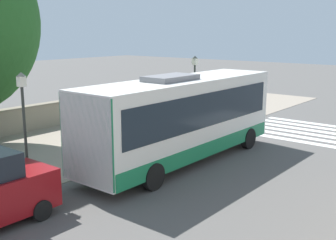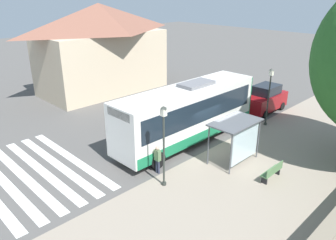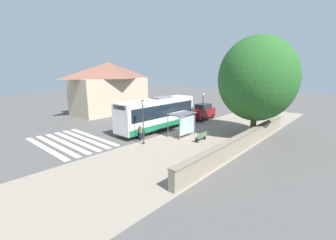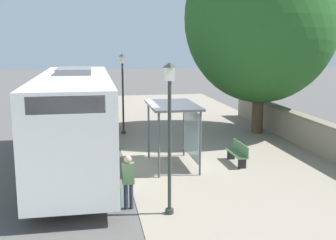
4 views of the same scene
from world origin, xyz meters
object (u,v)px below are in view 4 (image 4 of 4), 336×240
bus_shelter (177,114)px  parked_car_behind_bus (92,108)px  pedestrian (128,178)px  street_lamp_near (123,87)px  bus (75,119)px  shade_tree (261,18)px  bench (238,153)px  street_lamp_far (170,126)px

bus_shelter → parked_car_behind_bus: bearing=-69.9°
bus_shelter → pedestrian: bus_shelter is taller
bus_shelter → street_lamp_near: 6.44m
bus → shade_tree: 11.36m
bus → pedestrian: bus is taller
bench → street_lamp_far: 6.04m
pedestrian → street_lamp_near: street_lamp_near is taller
bench → street_lamp_near: street_lamp_near is taller
bus → bus_shelter: (-3.84, 0.09, 0.09)m
bench → street_lamp_far: street_lamp_far is taller
pedestrian → street_lamp_far: street_lamp_far is taller
shade_tree → parked_car_behind_bus: bearing=-22.3°
pedestrian → bench: 6.06m
bus → street_lamp_near: street_lamp_near is taller
bus_shelter → street_lamp_far: 4.77m
street_lamp_far → bus: bearing=-60.1°
bus_shelter → parked_car_behind_bus: (3.21, -8.76, -1.02)m
pedestrian → bench: bearing=-141.0°
pedestrian → parked_car_behind_bus: (0.96, -12.78, 0.11)m
bus → street_lamp_near: 6.55m
bus → pedestrian: 4.53m
bus → shade_tree: bearing=-151.2°
bus → pedestrian: (-1.60, 4.10, -1.04)m
street_lamp_far → shade_tree: 12.33m
bench → shade_tree: shade_tree is taller
bench → shade_tree: size_ratio=0.16×
pedestrian → bench: pedestrian is taller
bench → street_lamp_near: bearing=-57.7°
shade_tree → parked_car_behind_bus: (8.67, -3.55, -4.97)m
bench → parked_car_behind_bus: 10.62m
bus → bench: size_ratio=6.51×
bus_shelter → street_lamp_far: street_lamp_far is taller
bench → street_lamp_far: size_ratio=0.38×
bus_shelter → parked_car_behind_bus: bus_shelter is taller
pedestrian → shade_tree: bearing=-129.9°
bus_shelter → street_lamp_near: (1.61, -6.22, 0.44)m
pedestrian → street_lamp_far: 2.03m
pedestrian → bench: size_ratio=0.98×
street_lamp_far → shade_tree: shade_tree is taller
street_lamp_near → parked_car_behind_bus: street_lamp_near is taller
bus_shelter → street_lamp_near: street_lamp_near is taller
pedestrian → parked_car_behind_bus: bearing=-85.7°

